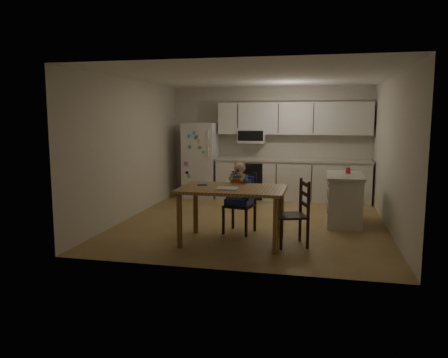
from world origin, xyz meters
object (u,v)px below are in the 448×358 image
object	(u,v)px
dining_table	(232,195)
chair_side	(298,209)
kitchen_island	(344,199)
refrigerator	(201,160)
red_cup	(348,171)
chair_booster	(241,190)

from	to	relation	value
dining_table	chair_side	distance (m)	0.96
kitchen_island	dining_table	bearing A→B (deg)	-136.37
refrigerator	chair_side	distance (m)	4.17
dining_table	kitchen_island	bearing A→B (deg)	43.63
red_cup	chair_booster	world-z (taller)	chair_booster
refrigerator	kitchen_island	bearing A→B (deg)	-31.62
kitchen_island	chair_booster	world-z (taller)	chair_booster
refrigerator	chair_booster	xyz separation A→B (m)	(1.46, -2.87, -0.17)
chair_booster	red_cup	bearing A→B (deg)	44.70
refrigerator	dining_table	world-z (taller)	refrigerator
chair_booster	chair_side	bearing A→B (deg)	-18.17
refrigerator	chair_side	xyz separation A→B (m)	(2.39, -3.40, -0.31)
refrigerator	dining_table	size ratio (longest dim) A/B	1.11
red_cup	dining_table	size ratio (longest dim) A/B	0.07
red_cup	chair_side	bearing A→B (deg)	-115.15
red_cup	chair_side	distance (m)	1.85
dining_table	refrigerator	bearing A→B (deg)	112.59
refrigerator	kitchen_island	size ratio (longest dim) A/B	1.47
red_cup	chair_booster	xyz separation A→B (m)	(-1.70, -1.10, -0.23)
kitchen_island	dining_table	world-z (taller)	kitchen_island
chair_booster	chair_side	size ratio (longest dim) A/B	1.19
kitchen_island	red_cup	distance (m)	0.50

